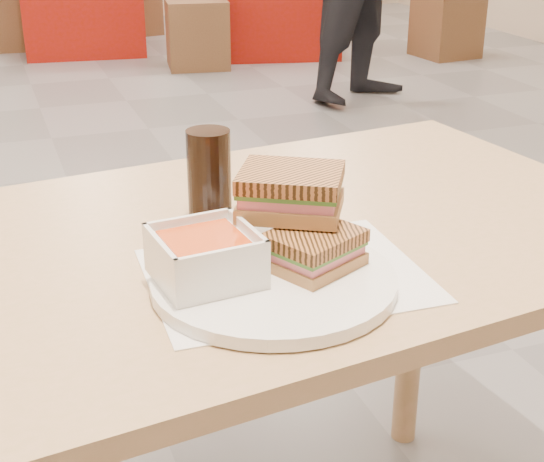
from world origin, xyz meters
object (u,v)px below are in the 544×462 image
object	(u,v)px
plate	(274,281)
panini_lower	(314,250)
soup_bowl	(205,259)
bg_chair_1r	(447,26)
main_table	(243,306)
bg_chair_2r	(134,8)
bg_table_2	(83,0)
bg_chair_1l	(197,34)
cola_glass	(209,176)
bg_table_1	(278,3)
bg_chair_2l	(1,17)

from	to	relation	value
plate	panini_lower	world-z (taller)	panini_lower
soup_bowl	bg_chair_1r	distance (m)	5.35
main_table	bg_chair_2r	world-z (taller)	main_table
bg_table_2	bg_chair_1l	world-z (taller)	bg_table_2
main_table	bg_chair_1r	world-z (taller)	main_table
cola_glass	bg_chair_2r	distance (m)	6.01
main_table	bg_table_1	bearing A→B (deg)	68.99
plate	soup_bowl	world-z (taller)	soup_bowl
main_table	bg_chair_2l	size ratio (longest dim) A/B	2.67
main_table	plate	bearing A→B (deg)	-94.42
cola_glass	bg_table_2	bearing A→B (deg)	84.50
soup_bowl	bg_chair_1r	world-z (taller)	soup_bowl
soup_bowl	bg_chair_2r	bearing A→B (deg)	80.04
plate	main_table	bearing A→B (deg)	85.58
panini_lower	bg_chair_2r	size ratio (longest dim) A/B	0.31
bg_chair_2l	bg_table_1	bearing A→B (deg)	-23.67
soup_bowl	bg_chair_1l	size ratio (longest dim) A/B	0.27
bg_table_2	bg_chair_2l	bearing A→B (deg)	155.38
bg_chair_1r	bg_chair_2r	world-z (taller)	bg_chair_1r
cola_glass	bg_chair_2r	xyz separation A→B (m)	(1.01, 5.89, -0.61)
panini_lower	bg_chair_1r	size ratio (longest dim) A/B	0.30
cola_glass	bg_chair_1l	size ratio (longest dim) A/B	0.29
bg_table_2	bg_chair_1l	distance (m)	1.10
soup_bowl	bg_table_1	xyz separation A→B (m)	(1.93, 4.94, -0.43)
bg_chair_1r	main_table	bearing A→B (deg)	-124.96
bg_table_1	bg_chair_2l	bearing A→B (deg)	156.33
bg_table_2	bg_chair_2r	world-z (taller)	bg_table_2
soup_bowl	bg_chair_2r	size ratio (longest dim) A/B	0.30
plate	cola_glass	world-z (taller)	cola_glass
main_table	soup_bowl	world-z (taller)	soup_bowl
panini_lower	bg_chair_1l	size ratio (longest dim) A/B	0.29
bg_table_2	cola_glass	bearing A→B (deg)	-95.50
plate	bg_chair_2l	size ratio (longest dim) A/B	0.62
main_table	bg_table_2	bearing A→B (deg)	84.84
soup_bowl	panini_lower	world-z (taller)	soup_bowl
main_table	bg_chair_2r	xyz separation A→B (m)	(0.98, 5.96, -0.43)
bg_table_1	soup_bowl	bearing A→B (deg)	-111.37
bg_table_2	main_table	bearing A→B (deg)	-95.16
main_table	bg_table_1	world-z (taller)	main_table
panini_lower	bg_chair_1l	world-z (taller)	panini_lower
plate	bg_chair_2r	distance (m)	6.23
bg_chair_1r	bg_chair_2l	size ratio (longest dim) A/B	0.93
main_table	bg_chair_1l	world-z (taller)	main_table
bg_table_2	bg_chair_1l	xyz separation A→B (m)	(0.65, -0.88, -0.15)
panini_lower	plate	bearing A→B (deg)	-174.26
main_table	cola_glass	distance (m)	0.20
plate	bg_chair_2r	bearing A→B (deg)	80.79
bg_table_2	bg_chair_2l	xyz separation A→B (m)	(-0.60, 0.27, -0.14)
cola_glass	bg_table_1	bearing A→B (deg)	68.45
panini_lower	cola_glass	world-z (taller)	cola_glass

